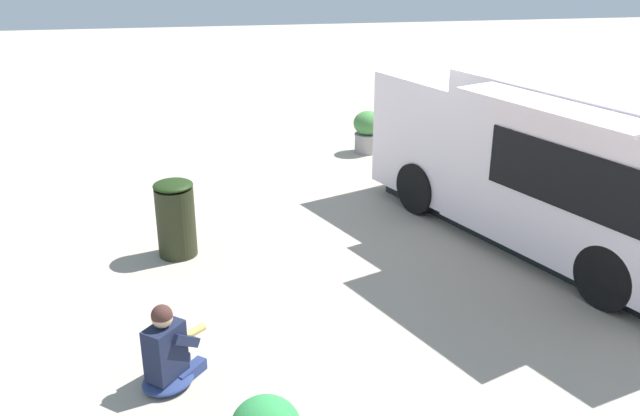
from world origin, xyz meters
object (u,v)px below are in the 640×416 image
Objects in this scene: food_truck at (572,164)px; planter_flowering_near at (368,131)px; person_customer at (168,354)px; trash_bin at (176,218)px.

planter_flowering_near is (-1.75, 4.22, -0.68)m from food_truck.
trash_bin is (-0.01, 2.75, 0.19)m from person_customer.
trash_bin is (-5.08, 0.37, -0.58)m from food_truck.
person_customer reaches higher than planter_flowering_near.
planter_flowering_near is 0.77× the size of trash_bin.
planter_flowering_near is at bearing 49.08° from trash_bin.
person_customer is 1.09× the size of planter_flowering_near.
person_customer is at bearing -89.71° from trash_bin.
trash_bin reaches higher than person_customer.
trash_bin is at bearing -130.92° from planter_flowering_near.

